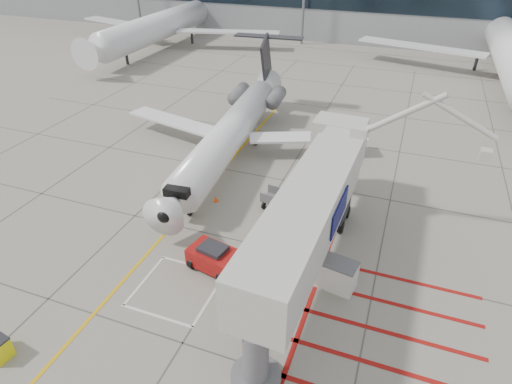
% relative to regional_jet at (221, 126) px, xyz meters
% --- Properties ---
extents(ground_plane, '(260.00, 260.00, 0.00)m').
position_rel_regional_jet_xyz_m(ground_plane, '(5.07, -12.03, -3.71)').
color(ground_plane, gray).
rests_on(ground_plane, ground).
extents(regional_jet, '(24.70, 30.07, 7.43)m').
position_rel_regional_jet_xyz_m(regional_jet, '(0.00, 0.00, 0.00)').
color(regional_jet, white).
rests_on(regional_jet, ground_plane).
extents(jet_bridge, '(9.79, 19.43, 7.63)m').
position_rel_regional_jet_xyz_m(jet_bridge, '(9.23, -10.02, 0.10)').
color(jet_bridge, beige).
rests_on(jet_bridge, ground_plane).
extents(pushback_tug, '(3.04, 2.24, 1.60)m').
position_rel_regional_jet_xyz_m(pushback_tug, '(4.25, -10.75, -2.91)').
color(pushback_tug, '#9C100F').
rests_on(pushback_tug, ground_plane).
extents(baggage_cart, '(2.28, 1.62, 1.34)m').
position_rel_regional_jet_xyz_m(baggage_cart, '(5.83, -3.75, -3.04)').
color(baggage_cart, '#57585C').
rests_on(baggage_cart, ground_plane).
extents(ground_power_unit, '(2.32, 1.59, 1.69)m').
position_rel_regional_jet_xyz_m(ground_power_unit, '(11.03, -9.78, -2.87)').
color(ground_power_unit, silver).
rests_on(ground_power_unit, ground_plane).
extents(cone_nose, '(0.34, 0.34, 0.47)m').
position_rel_regional_jet_xyz_m(cone_nose, '(1.48, -4.50, -3.48)').
color(cone_nose, '#FF510D').
rests_on(cone_nose, ground_plane).
extents(cone_side, '(0.34, 0.34, 0.48)m').
position_rel_regional_jet_xyz_m(cone_side, '(7.08, -5.57, -3.48)').
color(cone_side, '#F2410C').
rests_on(cone_side, ground_plane).
extents(bg_aircraft_b, '(34.99, 38.88, 11.66)m').
position_rel_regional_jet_xyz_m(bg_aircraft_b, '(-24.39, 33.97, 2.12)').
color(bg_aircraft_b, silver).
rests_on(bg_aircraft_b, ground_plane).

